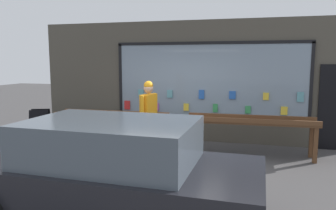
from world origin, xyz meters
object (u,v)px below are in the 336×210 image
Objects in this scene: display_table_right at (250,124)px; sandwich_board_sign at (40,125)px; person_browsing at (149,111)px; small_dog at (128,145)px; display_table_left at (112,119)px; parked_car at (112,169)px.

display_table_right is 5.64m from sandwich_board_sign.
person_browsing is at bearing -168.47° from display_table_right.
display_table_left is at bearing 39.83° from small_dog.
display_table_left is 1.29m from person_browsing.
display_table_left is at bearing -179.99° from display_table_right.
parked_car is at bearing -167.47° from small_dog.
display_table_right is 2.85m from small_dog.
display_table_right is 3.46× the size of sandwich_board_sign.
sandwich_board_sign is at bearing 137.12° from parked_car.
parked_car reaches higher than small_dog.
display_table_left is 4.69× the size of small_dog.
person_browsing is (1.16, -0.47, 0.31)m from display_table_left.
display_table_right is (3.45, 0.00, 0.04)m from display_table_left.
display_table_left is 0.74× the size of parked_car.
parked_car reaches higher than display_table_left.
parked_car is at bearing -64.85° from display_table_left.
small_dog is at bearing -165.05° from display_table_right.
person_browsing is 0.43× the size of parked_car.
small_dog is (0.74, -0.72, -0.45)m from display_table_left.
parked_car is (0.99, -2.96, 0.48)m from small_dog.
person_browsing is at bearing -64.55° from small_dog.
display_table_left is at bearing 78.45° from person_browsing.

